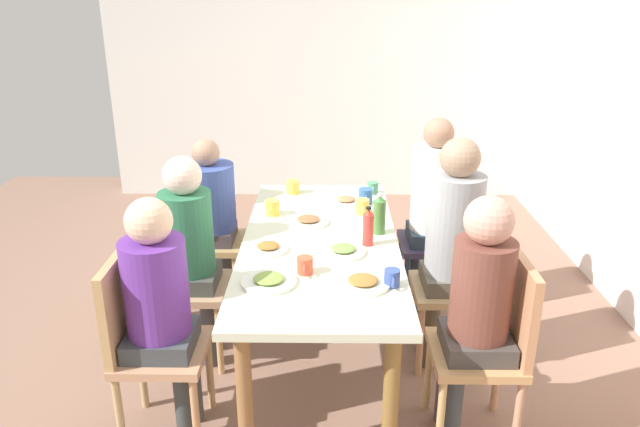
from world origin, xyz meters
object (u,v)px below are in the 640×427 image
chair_5 (176,276)px  plate_4 (363,282)px  person_1 (160,300)px  chair_1 (144,338)px  chair_2 (494,341)px  person_3 (452,234)px  person_5 (190,243)px  chair_4 (444,234)px  person_0 (211,207)px  bottle_1 (368,227)px  cup_4 (392,278)px  chair_3 (464,278)px  cup_0 (362,207)px  bottle_0 (379,215)px  dining_table (320,254)px  plate_0 (343,251)px  cup_2 (366,196)px  cup_3 (272,208)px  person_4 (432,199)px  plate_5 (269,281)px  plate_3 (268,248)px  cup_6 (293,187)px  plate_2 (346,201)px  person_2 (478,301)px  cup_5 (373,188)px  chair_0 (199,233)px  plate_1 (308,221)px  cup_1 (305,265)px

chair_5 → plate_4: bearing=62.3°
person_1 → plate_4: bearing=96.5°
chair_5 → chair_1: bearing=0.0°
chair_2 → person_3: (-0.63, -0.09, 0.26)m
person_5 → chair_4: bearing=112.7°
person_0 → person_3: (0.63, 1.41, 0.08)m
chair_4 → bottle_1: bearing=-38.1°
plate_4 → cup_4: size_ratio=2.29×
chair_3 → cup_0: (-0.39, -0.55, 0.27)m
plate_4 → bottle_0: size_ratio=1.09×
person_3 → person_0: bearing=-113.9°
chair_1 → cup_0: 1.48m
dining_table → plate_4: plate_4 is taller
plate_0 → bottle_1: 0.19m
person_5 → cup_2: 1.14m
plate_4 → cup_3: size_ratio=2.05×
chair_3 → person_4: (-0.63, -0.09, 0.24)m
plate_5 → cup_4: cup_4 is taller
dining_table → chair_4: (-0.63, 0.79, -0.14)m
chair_3 → person_5: size_ratio=0.75×
person_1 → cup_2: (-1.20, 0.98, 0.07)m
plate_3 → cup_0: (-0.54, 0.51, 0.03)m
person_3 → chair_4: size_ratio=1.44×
person_4 → person_5: 1.54m
plate_0 → cup_6: 0.99m
plate_3 → cup_2: (-0.72, 0.54, 0.03)m
cup_2 → cup_6: size_ratio=0.98×
plate_2 → plate_3: (0.73, -0.42, -0.00)m
chair_2 → bottle_0: size_ratio=3.94×
person_2 → plate_4: size_ratio=4.82×
cup_4 → chair_2: bearing=78.2°
cup_4 → cup_6: bearing=-158.2°
chair_4 → cup_5: bearing=-107.1°
plate_2 → plate_5: (1.10, -0.38, -0.00)m
cup_5 → plate_5: bearing=-23.8°
person_2 → chair_5: (-0.63, -1.50, -0.20)m
plate_5 → person_2: bearing=83.0°
chair_0 → bottle_1: 1.29m
plate_2 → plate_0: bearing=-2.7°
chair_3 → cup_3: chair_3 is taller
cup_0 → cup_6: size_ratio=0.95×
bottle_0 → chair_1: bearing=-57.1°
dining_table → person_3: bearing=90.0°
person_1 → person_2: (0.00, 1.40, 0.01)m
person_1 → chair_0: bearing=-175.8°
plate_0 → bottle_0: (-0.27, 0.20, 0.09)m
person_0 → cup_2: bearing=87.2°
cup_5 → plate_1: bearing=-37.6°
chair_1 → cup_0: chair_1 is taller
person_2 → cup_1: size_ratio=10.70×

